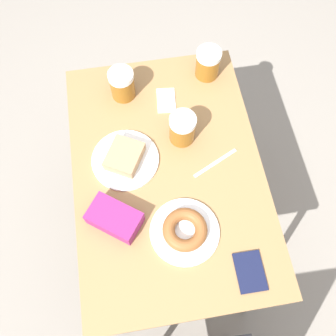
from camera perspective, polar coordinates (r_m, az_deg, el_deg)
The scene contains 11 objects.
ground_plane at distance 2.03m, azimuth 0.00°, elevation -9.06°, with size 8.00×8.00×0.00m, color gray.
table at distance 1.39m, azimuth 0.00°, elevation -1.60°, with size 0.67×1.00×0.75m.
plate_with_cake at distance 1.33m, azimuth -6.59°, elevation 1.54°, with size 0.24×0.24×0.05m.
plate_with_donut at distance 1.23m, azimuth 2.58°, elevation -9.47°, with size 0.23×0.23×0.05m.
beer_mug_left at distance 1.45m, azimuth -7.00°, elevation 12.56°, with size 0.09×0.09×0.12m.
beer_mug_center at distance 1.33m, azimuth 2.20°, elevation 6.04°, with size 0.09×0.09×0.12m.
beer_mug_right at distance 1.51m, azimuth 6.09°, elevation 15.57°, with size 0.09×0.09×0.12m.
napkin_folded at distance 1.47m, azimuth -0.28°, elevation 10.26°, with size 0.08×0.12×0.00m.
fork at distance 1.34m, azimuth 7.25°, elevation 0.58°, with size 0.17×0.09×0.00m.
passport_near_edge at distance 1.25m, azimuth 12.39°, elevation -15.17°, with size 0.09×0.13×0.01m.
blue_pouch at distance 1.24m, azimuth -8.14°, elevation -7.57°, with size 0.20×0.18×0.06m.
Camera 1 is at (0.09, 0.54, 1.96)m, focal length 40.00 mm.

